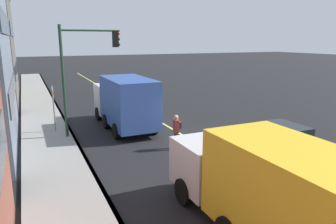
{
  "coord_description": "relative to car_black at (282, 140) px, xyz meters",
  "views": [
    {
      "loc": [
        -14.28,
        8.06,
        5.43
      ],
      "look_at": [
        -0.5,
        1.77,
        1.94
      ],
      "focal_mm": 33.64,
      "sensor_mm": 36.0,
      "label": 1
    }
  ],
  "objects": [
    {
      "name": "truck_blue",
      "position": [
        7.81,
        5.35,
        0.93
      ],
      "size": [
        6.79,
        2.53,
        3.22
      ],
      "color": "silver",
      "rests_on": "ground"
    },
    {
      "name": "truck_yellow",
      "position": [
        -5.18,
        5.24,
        0.8
      ],
      "size": [
        7.63,
        2.48,
        2.96
      ],
      "color": "silver",
      "rests_on": "ground"
    },
    {
      "name": "pedestrian_with_backpack",
      "position": [
        2.98,
        4.14,
        0.27
      ],
      "size": [
        0.45,
        0.42,
        1.77
      ],
      "color": "#383838",
      "rests_on": "ground"
    },
    {
      "name": "car_black",
      "position": [
        0.0,
        0.0,
        0.0
      ],
      "size": [
        4.75,
        2.02,
        1.51
      ],
      "color": "black",
      "rests_on": "ground"
    },
    {
      "name": "street_sign_post",
      "position": [
        8.34,
        9.49,
        0.92
      ],
      "size": [
        0.6,
        0.08,
        2.87
      ],
      "color": "slate",
      "rests_on": "ground"
    },
    {
      "name": "sidewalk_slab",
      "position": [
        3.56,
        9.97,
        -0.7
      ],
      "size": [
        80.0,
        2.77,
        0.15
      ],
      "primitive_type": "cube",
      "color": "gray",
      "rests_on": "ground"
    },
    {
      "name": "traffic_light_mast",
      "position": [
        7.0,
        7.82,
        3.43
      ],
      "size": [
        0.28,
        3.31,
        6.22
      ],
      "color": "#1E3823",
      "rests_on": "ground"
    },
    {
      "name": "ground",
      "position": [
        3.56,
        2.8,
        -0.78
      ],
      "size": [
        200.0,
        200.0,
        0.0
      ],
      "primitive_type": "plane",
      "color": "black"
    },
    {
      "name": "curb_edge",
      "position": [
        3.56,
        8.66,
        -0.7
      ],
      "size": [
        80.0,
        0.16,
        0.15
      ],
      "primitive_type": "cube",
      "color": "slate",
      "rests_on": "ground"
    },
    {
      "name": "lane_stripe_center",
      "position": [
        3.56,
        2.8,
        -0.77
      ],
      "size": [
        80.0,
        0.16,
        0.01
      ],
      "primitive_type": "cube",
      "color": "#D8CC4C",
      "rests_on": "ground"
    }
  ]
}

